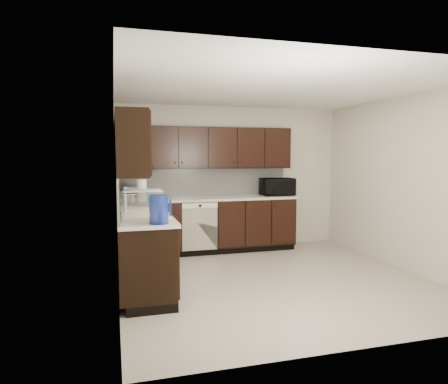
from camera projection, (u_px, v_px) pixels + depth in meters
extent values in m
plane|color=#A29786|center=(273.00, 279.00, 5.33)|extent=(4.00, 4.00, 0.00)
plane|color=white|center=(276.00, 88.00, 5.10)|extent=(4.00, 4.00, 0.00)
cube|color=#BDB6A1|center=(231.00, 177.00, 7.13)|extent=(4.00, 0.02, 2.50)
cube|color=#BDB6A1|center=(116.00, 189.00, 4.68)|extent=(0.02, 4.00, 2.50)
cube|color=#BDB6A1|center=(403.00, 183.00, 5.74)|extent=(0.02, 4.00, 2.50)
cube|color=#BDB6A1|center=(368.00, 204.00, 3.29)|extent=(4.00, 0.02, 2.50)
cube|color=black|center=(208.00, 226.00, 6.79)|extent=(3.00, 0.60, 0.90)
cube|color=black|center=(142.00, 249.00, 5.12)|extent=(0.60, 2.20, 0.90)
cube|color=black|center=(208.00, 248.00, 6.85)|extent=(3.00, 0.54, 0.10)
cube|color=black|center=(145.00, 279.00, 5.17)|extent=(0.54, 2.20, 0.10)
cube|color=beige|center=(208.00, 198.00, 6.74)|extent=(3.03, 0.63, 0.04)
cube|color=beige|center=(141.00, 213.00, 5.08)|extent=(0.63, 2.23, 0.04)
cube|color=#B2B1AE|center=(204.00, 182.00, 6.99)|extent=(3.00, 0.02, 0.48)
cube|color=#B2B1AE|center=(117.00, 191.00, 5.27)|extent=(0.02, 2.80, 0.48)
cube|color=black|center=(206.00, 148.00, 6.79)|extent=(3.00, 0.33, 0.70)
cube|color=black|center=(128.00, 146.00, 5.10)|extent=(0.33, 2.47, 0.70)
cube|color=beige|center=(200.00, 226.00, 6.45)|extent=(0.58, 0.02, 0.78)
cube|color=beige|center=(200.00, 206.00, 6.41)|extent=(0.58, 0.03, 0.08)
cylinder|color=black|center=(200.00, 206.00, 6.40)|extent=(0.04, 0.02, 0.04)
cube|color=beige|center=(144.00, 214.00, 4.80)|extent=(0.54, 0.82, 0.03)
cube|color=beige|center=(146.00, 224.00, 4.61)|extent=(0.42, 0.34, 0.16)
cube|color=beige|center=(143.00, 218.00, 5.00)|extent=(0.42, 0.34, 0.16)
cylinder|color=silver|center=(125.00, 204.00, 4.73)|extent=(0.03, 0.03, 0.26)
cylinder|color=silver|center=(129.00, 194.00, 4.73)|extent=(0.14, 0.02, 0.02)
cylinder|color=#B2B2B7|center=(146.00, 221.00, 4.61)|extent=(0.20, 0.20, 0.10)
imported|color=black|center=(277.00, 187.00, 7.02)|extent=(0.56, 0.38, 0.30)
imported|color=gray|center=(162.00, 213.00, 4.29)|extent=(0.10, 0.11, 0.18)
imported|color=gray|center=(132.00, 196.00, 5.99)|extent=(0.08, 0.08, 0.21)
cube|color=silver|center=(132.00, 193.00, 6.42)|extent=(0.40, 0.35, 0.21)
cube|color=silver|center=(143.00, 197.00, 5.74)|extent=(0.63, 0.56, 0.20)
cylinder|color=navy|center=(159.00, 209.00, 4.14)|extent=(0.20, 0.20, 0.30)
cylinder|color=#0D998A|center=(148.00, 195.00, 6.12)|extent=(0.11, 0.11, 0.19)
cylinder|color=white|center=(141.00, 191.00, 6.09)|extent=(0.17, 0.17, 0.34)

